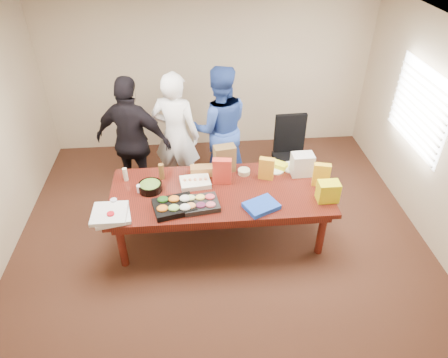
{
  "coord_description": "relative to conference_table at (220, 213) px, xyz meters",
  "views": [
    {
      "loc": [
        -0.31,
        -4.13,
        3.9
      ],
      "look_at": [
        0.06,
        0.1,
        0.86
      ],
      "focal_mm": 32.69,
      "sensor_mm": 36.0,
      "label": 1
    }
  ],
  "objects": [
    {
      "name": "banana_bunch",
      "position": [
        0.84,
        0.46,
        0.41
      ],
      "size": [
        0.27,
        0.25,
        0.08
      ],
      "primitive_type": "cube",
      "rotation": [
        0.0,
        0.0,
        -0.64
      ],
      "color": "#F7FB20",
      "rests_on": "conference_table"
    },
    {
      "name": "bread_loaf",
      "position": [
        -0.21,
        0.38,
        0.44
      ],
      "size": [
        0.33,
        0.14,
        0.13
      ],
      "primitive_type": "cube",
      "rotation": [
        0.0,
        0.0,
        0.01
      ],
      "color": "olive",
      "rests_on": "conference_table"
    },
    {
      "name": "chip_bag_yellow",
      "position": [
        1.3,
        0.01,
        0.53
      ],
      "size": [
        0.23,
        0.13,
        0.32
      ],
      "primitive_type": "cube",
      "rotation": [
        0.0,
        0.0,
        -0.24
      ],
      "color": "yellow",
      "rests_on": "conference_table"
    },
    {
      "name": "chip_bag_orange",
      "position": [
        0.63,
        0.22,
        0.53
      ],
      "size": [
        0.21,
        0.15,
        0.31
      ],
      "primitive_type": "cube",
      "rotation": [
        0.0,
        0.0,
        -0.33
      ],
      "color": "gold",
      "rests_on": "conference_table"
    },
    {
      "name": "grocery_bag_yellow",
      "position": [
        1.3,
        -0.3,
        0.5
      ],
      "size": [
        0.26,
        0.18,
        0.26
      ],
      "primitive_type": "cube",
      "rotation": [
        0.0,
        0.0,
        0.0
      ],
      "color": "yellow",
      "rests_on": "conference_table"
    },
    {
      "name": "office_chair",
      "position": [
        1.16,
        0.97,
        0.19
      ],
      "size": [
        0.6,
        0.6,
        1.13
      ],
      "primitive_type": "cube",
      "rotation": [
        0.0,
        0.0,
        0.05
      ],
      "color": "black",
      "rests_on": "floor"
    },
    {
      "name": "kraft_bag",
      "position": [
        0.1,
        0.46,
        0.56
      ],
      "size": [
        0.31,
        0.21,
        0.37
      ],
      "primitive_type": "cube",
      "rotation": [
        0.0,
        0.0,
        0.18
      ],
      "color": "brown",
      "rests_on": "conference_table"
    },
    {
      "name": "wall_back",
      "position": [
        0.0,
        2.5,
        0.98
      ],
      "size": [
        5.5,
        0.04,
        2.7
      ],
      "primitive_type": "cube",
      "color": "beige",
      "rests_on": "floor"
    },
    {
      "name": "plate_a",
      "position": [
        1.03,
        0.44,
        0.38
      ],
      "size": [
        0.35,
        0.35,
        0.02
      ],
      "primitive_type": "cylinder",
      "rotation": [
        0.0,
        0.0,
        -0.25
      ],
      "color": "white",
      "rests_on": "conference_table"
    },
    {
      "name": "veggie_tray",
      "position": [
        -0.58,
        -0.31,
        0.41
      ],
      "size": [
        0.56,
        0.48,
        0.07
      ],
      "primitive_type": "cube",
      "rotation": [
        0.0,
        0.0,
        0.24
      ],
      "color": "black",
      "rests_on": "conference_table"
    },
    {
      "name": "clear_cup_a",
      "position": [
        -1.3,
        -0.21,
        0.43
      ],
      "size": [
        0.08,
        0.08,
        0.11
      ],
      "primitive_type": "cylinder",
      "rotation": [
        0.0,
        0.0,
        -0.04
      ],
      "color": "silver",
      "rests_on": "conference_table"
    },
    {
      "name": "dip_bowl_a",
      "position": [
        0.35,
        0.35,
        0.41
      ],
      "size": [
        0.16,
        0.16,
        0.06
      ],
      "primitive_type": "cylinder",
      "rotation": [
        0.0,
        0.0,
        -0.01
      ],
      "color": "beige",
      "rests_on": "conference_table"
    },
    {
      "name": "clear_cup_b",
      "position": [
        -1.02,
        0.06,
        0.42
      ],
      "size": [
        0.09,
        0.09,
        0.1
      ],
      "primitive_type": "cylinder",
      "rotation": [
        0.0,
        0.0,
        -0.34
      ],
      "color": "white",
      "rests_on": "conference_table"
    },
    {
      "name": "red_cup",
      "position": [
        -1.3,
        -0.47,
        0.43
      ],
      "size": [
        0.1,
        0.1,
        0.11
      ],
      "primitive_type": "cylinder",
      "rotation": [
        0.0,
        0.0,
        0.23
      ],
      "color": "red",
      "rests_on": "conference_table"
    },
    {
      "name": "person_left",
      "position": [
        -1.16,
        0.98,
        0.59
      ],
      "size": [
        1.22,
        0.81,
        1.92
      ],
      "primitive_type": "imported",
      "rotation": [
        0.0,
        0.0,
        2.81
      ],
      "color": "black",
      "rests_on": "floor"
    },
    {
      "name": "plate_b",
      "position": [
        0.79,
        0.39,
        0.38
      ],
      "size": [
        0.28,
        0.28,
        0.01
      ],
      "primitive_type": "cylinder",
      "rotation": [
        0.0,
        0.0,
        -0.23
      ],
      "color": "white",
      "rests_on": "conference_table"
    },
    {
      "name": "dip_bowl_b",
      "position": [
        -0.27,
        0.29,
        0.41
      ],
      "size": [
        0.17,
        0.17,
        0.07
      ],
      "primitive_type": "cylinder",
      "rotation": [
        0.0,
        0.0,
        0.06
      ],
      "color": "#F9EEBE",
      "rests_on": "conference_table"
    },
    {
      "name": "pizza_box_lower",
      "position": [
        -1.3,
        -0.4,
        0.4
      ],
      "size": [
        0.47,
        0.47,
        0.05
      ],
      "primitive_type": "cube",
      "rotation": [
        0.0,
        0.0,
        0.2
      ],
      "color": "silver",
      "rests_on": "conference_table"
    },
    {
      "name": "pizza_box_upper",
      "position": [
        -1.32,
        -0.42,
        0.44
      ],
      "size": [
        0.4,
        0.4,
        0.05
      ],
      "primitive_type": "cube",
      "rotation": [
        0.0,
        0.0,
        -0.0
      ],
      "color": "silver",
      "rests_on": "pizza_box_lower"
    },
    {
      "name": "floor",
      "position": [
        0.0,
        0.0,
        -0.39
      ],
      "size": [
        5.5,
        5.0,
        0.02
      ],
      "primitive_type": "cube",
      "color": "#47301E",
      "rests_on": "ground"
    },
    {
      "name": "mayo_jar",
      "position": [
        -0.02,
        0.26,
        0.45
      ],
      "size": [
        0.09,
        0.09,
        0.14
      ],
      "primitive_type": "cylinder",
      "rotation": [
        0.0,
        0.0,
        0.02
      ],
      "color": "white",
      "rests_on": "conference_table"
    },
    {
      "name": "ceiling",
      "position": [
        0.0,
        0.0,
        2.33
      ],
      "size": [
        5.5,
        5.0,
        0.02
      ],
      "primitive_type": "cube",
      "color": "white",
      "rests_on": "wall_back"
    },
    {
      "name": "sheet_cake",
      "position": [
        -0.31,
        0.16,
        0.41
      ],
      "size": [
        0.41,
        0.33,
        0.07
      ],
      "primitive_type": "cube",
      "rotation": [
        0.0,
        0.0,
        0.12
      ],
      "color": "white",
      "rests_on": "conference_table"
    },
    {
      "name": "window_panel",
      "position": [
        2.72,
        0.6,
        1.12
      ],
      "size": [
        0.03,
        1.4,
        1.1
      ],
      "primitive_type": "cube",
      "color": "white",
      "rests_on": "wall_right"
    },
    {
      "name": "chip_bag_blue",
      "position": [
        0.47,
        -0.39,
        0.4
      ],
      "size": [
        0.47,
        0.43,
        0.06
      ],
      "primitive_type": "cube",
      "rotation": [
        0.0,
        0.0,
        0.44
      ],
      "color": "blue",
      "rests_on": "conference_table"
    },
    {
      "name": "person_right",
      "position": [
        0.09,
        1.28,
        0.59
      ],
      "size": [
        0.98,
        0.79,
        1.92
      ],
      "primitive_type": "imported",
      "rotation": [
        0.0,
        0.0,
        3.21
      ],
      "color": "#2947A0",
      "rests_on": "floor"
    },
    {
      "name": "person_center",
      "position": [
        -0.56,
        1.09,
        0.59
      ],
      "size": [
        0.81,
        0.66,
        1.93
      ],
      "primitive_type": "imported",
      "rotation": [
        0.0,
        0.0,
        2.82
      ],
      "color": "white",
      "rests_on": "floor"
    },
    {
      "name": "wall_right",
      "position": [
        2.75,
        0.0,
        0.98
      ],
      "size": [
        0.04,
        5.0,
        2.7
      ],
      "primitive_type": "cube",
      "color": "beige",
      "rests_on": "floor"
    },
    {
      "name": "fruit_tray",
      "position": [
        -0.26,
        -0.29,
        0.41
      ],
      "size": [
        0.47,
        0.4,
        0.07
      ],
      "primitive_type": "cube",
      "rotation": [
        0.0,
        0.0,
        0.15
      ],
      "color": "black",
      "rests_on": "conference_table"
    },
    {
      "name": "mustard_bottle",
      "position": [
        -0.01,
        0.42,
        0.46
      ],
      "size": [
        0.07,
        0.07,
        0.18
      ],
      "primitive_type": "cylinder",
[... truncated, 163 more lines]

